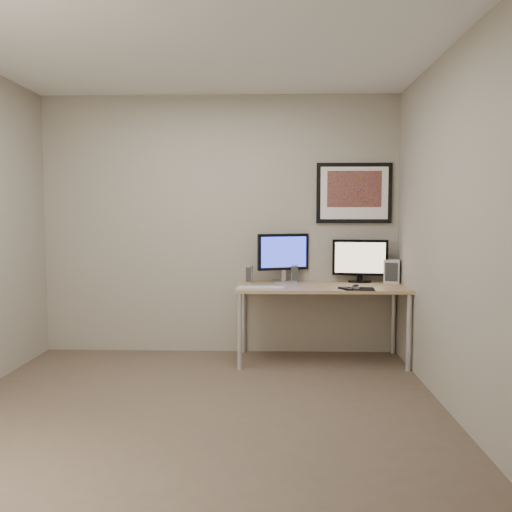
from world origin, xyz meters
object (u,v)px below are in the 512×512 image
(desk, at_px, (321,293))
(keyboard, at_px, (261,287))
(speaker_left, at_px, (250,274))
(speaker_right, at_px, (294,274))
(monitor_tv, at_px, (360,260))
(fan_unit, at_px, (392,271))
(framed_art, at_px, (354,193))
(monitor_large, at_px, (283,255))

(desk, distance_m, keyboard, 0.61)
(speaker_left, height_order, speaker_right, speaker_right)
(monitor_tv, height_order, speaker_left, monitor_tv)
(speaker_left, xyz_separation_m, keyboard, (0.12, -0.37, -0.08))
(fan_unit, bearing_deg, framed_art, 177.80)
(speaker_left, relative_size, fan_unit, 0.75)
(monitor_tv, xyz_separation_m, keyboard, (-0.98, -0.45, -0.22))
(desk, bearing_deg, speaker_left, 165.39)
(framed_art, bearing_deg, speaker_left, -171.71)
(monitor_large, bearing_deg, monitor_tv, -19.52)
(framed_art, relative_size, monitor_tv, 1.38)
(monitor_large, xyz_separation_m, monitor_tv, (0.76, 0.01, -0.04))
(framed_art, xyz_separation_m, fan_unit, (0.36, -0.11, -0.78))
(speaker_left, bearing_deg, desk, 0.81)
(framed_art, height_order, monitor_tv, framed_art)
(monitor_tv, relative_size, speaker_left, 3.14)
(monitor_large, relative_size, speaker_left, 2.95)
(monitor_tv, distance_m, speaker_left, 1.11)
(monitor_large, height_order, speaker_right, monitor_large)
(desk, bearing_deg, fan_unit, 16.88)
(monitor_tv, height_order, keyboard, monitor_tv)
(monitor_large, bearing_deg, desk, -55.29)
(desk, distance_m, speaker_left, 0.73)
(monitor_large, relative_size, keyboard, 1.16)
(fan_unit, bearing_deg, desk, -147.80)
(keyboard, bearing_deg, monitor_tv, 27.55)
(monitor_tv, height_order, fan_unit, monitor_tv)
(desk, distance_m, speaker_right, 0.38)
(speaker_left, bearing_deg, framed_art, 23.71)
(framed_art, bearing_deg, keyboard, -150.37)
(desk, bearing_deg, speaker_right, 134.12)
(desk, height_order, monitor_large, monitor_large)
(desk, distance_m, monitor_large, 0.55)
(speaker_left, relative_size, speaker_right, 0.99)
(monitor_large, bearing_deg, speaker_right, -20.31)
(speaker_left, bearing_deg, fan_unit, 16.91)
(desk, height_order, speaker_left, speaker_left)
(framed_art, height_order, speaker_left, framed_art)
(monitor_tv, bearing_deg, speaker_right, -172.93)
(monitor_large, bearing_deg, fan_unit, -21.91)
(speaker_left, bearing_deg, speaker_right, 24.62)
(keyboard, bearing_deg, monitor_large, 67.21)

